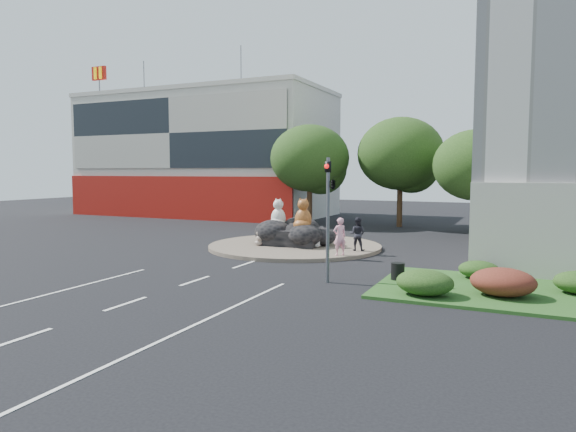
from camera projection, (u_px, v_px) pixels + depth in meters
The scene contains 21 objects.
ground at pixel (195, 281), 20.87m from camera, with size 120.00×120.00×0.00m, color black.
roundabout_island at pixel (295, 246), 29.91m from camera, with size 10.00×10.00×0.20m, color brown.
rock_plinth at pixel (295, 237), 29.86m from camera, with size 3.20×2.60×0.90m, color black, non-canonical shape.
shophouse_block at pixel (206, 155), 53.09m from camera, with size 25.20×12.30×17.40m.
grass_verge at pixel (518, 293), 18.58m from camera, with size 10.00×6.00×0.12m, color #1F4A18.
tree_left at pixel (311, 162), 42.01m from camera, with size 6.46×6.46×8.27m.
tree_mid at pixel (402, 157), 40.88m from camera, with size 6.84×6.84×8.76m.
tree_right at pixel (477, 169), 34.84m from camera, with size 5.70×5.70×7.30m.
hedge_near_green at pixel (425, 282), 17.97m from camera, with size 2.00×1.60×0.90m, color black.
hedge_red at pixel (503, 282), 17.83m from camera, with size 2.20×1.76×0.99m, color #4C2014.
hedge_back_green at pixel (479, 270), 20.79m from camera, with size 1.60×1.28×0.72m, color black.
traffic_light at pixel (330, 193), 20.24m from camera, with size 0.44×1.24×5.00m.
street_lamp at pixel (544, 169), 22.37m from camera, with size 2.34×0.22×8.06m.
cat_white at pixel (278, 213), 30.27m from camera, with size 1.07×0.93×1.79m, color silver, non-canonical shape.
cat_tabby at pixel (303, 214), 29.10m from camera, with size 1.13×0.98×1.88m, color #B17124, non-canonical shape.
kitten_calico at pixel (259, 238), 29.48m from camera, with size 0.54×0.47×0.91m, color silver, non-canonical shape.
kitten_white at pixel (317, 241), 28.69m from camera, with size 0.46×0.39×0.76m, color beige, non-canonical shape.
pedestrian_pink at pixel (340, 237), 25.96m from camera, with size 0.70×0.46×1.92m, color pink.
pedestrian_dark at pixel (357, 234), 27.51m from camera, with size 0.87×0.68×1.80m, color black.
parked_car at pixel (235, 211), 46.31m from camera, with size 1.81×5.18×1.71m, color #B5B8BD.
litter_bin at pixel (398, 271), 20.57m from camera, with size 0.54×0.54×0.68m, color black.
Camera 1 is at (12.05, -17.09, 4.46)m, focal length 32.00 mm.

